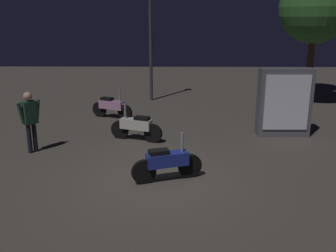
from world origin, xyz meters
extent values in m
plane|color=#4C443D|center=(0.00, 0.00, 0.00)|extent=(40.00, 40.00, 0.00)
cylinder|color=black|center=(-0.27, -0.19, 0.28)|extent=(0.56, 0.28, 0.56)
cylinder|color=black|center=(0.77, 0.17, 0.28)|extent=(0.56, 0.28, 0.56)
cube|color=navy|center=(0.25, -0.01, 0.51)|extent=(1.00, 0.59, 0.30)
cube|color=black|center=(0.06, -0.08, 0.71)|extent=(0.49, 0.37, 0.10)
cylinder|color=gray|center=(0.58, 0.10, 0.89)|extent=(0.08, 0.08, 0.45)
sphere|color=#F2EABF|center=(0.68, 0.13, 0.56)|extent=(0.12, 0.12, 0.12)
cylinder|color=black|center=(-2.37, 5.63, 0.28)|extent=(0.55, 0.32, 0.56)
cylinder|color=black|center=(-1.36, 5.17, 0.28)|extent=(0.55, 0.32, 0.56)
cube|color=#C68CB7|center=(-1.86, 5.40, 0.51)|extent=(0.99, 0.66, 0.30)
cube|color=black|center=(-2.05, 5.48, 0.71)|extent=(0.50, 0.40, 0.10)
cylinder|color=gray|center=(-1.55, 5.26, 0.89)|extent=(0.08, 0.08, 0.45)
sphere|color=#F2EABF|center=(-1.45, 5.22, 0.56)|extent=(0.12, 0.12, 0.12)
cylinder|color=black|center=(-0.22, 2.67, 0.28)|extent=(0.56, 0.28, 0.56)
cylinder|color=black|center=(-1.25, 3.05, 0.28)|extent=(0.56, 0.28, 0.56)
cube|color=beige|center=(-0.73, 2.86, 0.51)|extent=(1.00, 0.61, 0.30)
cube|color=black|center=(-0.54, 2.79, 0.71)|extent=(0.50, 0.38, 0.10)
cylinder|color=gray|center=(-1.06, 2.98, 0.89)|extent=(0.08, 0.08, 0.45)
sphere|color=#F2EABF|center=(-1.16, 3.01, 0.56)|extent=(0.12, 0.12, 0.12)
cylinder|color=black|center=(-3.42, 1.85, 0.41)|extent=(0.12, 0.12, 0.82)
cylinder|color=black|center=(-3.53, 1.73, 0.41)|extent=(0.12, 0.12, 0.82)
cube|color=#1E3F2D|center=(-3.48, 1.79, 1.12)|extent=(0.42, 0.43, 0.61)
sphere|color=tan|center=(-3.48, 1.79, 1.57)|extent=(0.23, 0.23, 0.23)
cylinder|color=#1E3F2D|center=(-3.32, 1.97, 1.16)|extent=(0.19, 0.20, 0.56)
cylinder|color=#1E3F2D|center=(-3.64, 1.62, 1.16)|extent=(0.19, 0.20, 0.56)
cylinder|color=#38383D|center=(-0.61, 8.54, 2.47)|extent=(0.14, 0.14, 4.93)
cylinder|color=#4C331E|center=(6.90, 10.20, 1.32)|extent=(0.24, 0.24, 2.63)
sphere|color=#568C42|center=(6.90, 10.20, 3.38)|extent=(2.15, 2.15, 2.15)
cylinder|color=#4C331E|center=(5.91, 7.56, 1.48)|extent=(0.24, 0.24, 2.96)
sphere|color=#336B2D|center=(5.91, 7.56, 3.94)|extent=(2.80, 2.80, 2.80)
cube|color=#595960|center=(3.79, 3.47, 1.05)|extent=(1.61, 0.52, 2.10)
cube|color=white|center=(3.80, 3.20, 1.10)|extent=(1.34, 0.06, 1.68)
camera|label=1|loc=(0.40, -7.97, 3.62)|focal=40.46mm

